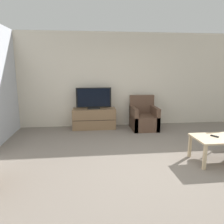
{
  "coord_description": "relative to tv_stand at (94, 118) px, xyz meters",
  "views": [
    {
      "loc": [
        -1.2,
        -3.44,
        1.73
      ],
      "look_at": [
        -0.71,
        0.79,
        0.85
      ],
      "focal_mm": 35.0,
      "sensor_mm": 36.0,
      "label": 1
    }
  ],
  "objects": [
    {
      "name": "tv_stand",
      "position": [
        0.0,
        0.0,
        0.0
      ],
      "size": [
        1.21,
        0.49,
        0.57
      ],
      "color": "brown",
      "rests_on": "ground"
    },
    {
      "name": "wall_back",
      "position": [
        1.01,
        0.31,
        1.06
      ],
      "size": [
        12.0,
        0.06,
        2.7
      ],
      "color": "beige",
      "rests_on": "ground"
    },
    {
      "name": "tv",
      "position": [
        0.0,
        -0.0,
        0.56
      ],
      "size": [
        0.98,
        0.18,
        0.6
      ],
      "color": "black",
      "rests_on": "tv_stand"
    },
    {
      "name": "coffee_table",
      "position": [
        2.26,
        -2.53,
        0.13
      ],
      "size": [
        1.03,
        0.63,
        0.47
      ],
      "color": "#CCB289",
      "rests_on": "ground"
    },
    {
      "name": "remote",
      "position": [
        2.14,
        -2.48,
        0.2
      ],
      "size": [
        0.11,
        0.15,
        0.02
      ],
      "rotation": [
        0.0,
        0.0,
        0.56
      ],
      "color": "black",
      "rests_on": "coffee_table"
    },
    {
      "name": "ground_plane",
      "position": [
        1.01,
        -2.65,
        -0.29
      ],
      "size": [
        24.0,
        24.0,
        0.0
      ],
      "primitive_type": "plane",
      "color": "slate"
    },
    {
      "name": "armchair",
      "position": [
        1.39,
        -0.22,
        0.01
      ],
      "size": [
        0.7,
        0.76,
        0.93
      ],
      "color": "brown",
      "rests_on": "ground"
    }
  ]
}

